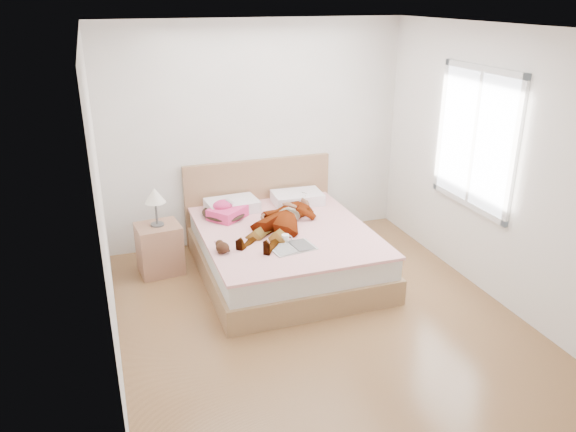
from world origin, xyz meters
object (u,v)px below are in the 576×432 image
Objects in this scene: bed at (282,246)px; nightstand at (159,245)px; woman at (284,215)px; coffee_mug at (286,238)px; phone at (230,202)px; magazine at (293,247)px; plush_toy at (222,247)px; towel at (226,211)px.

nightstand is (-1.28, 0.37, 0.04)m from bed.
woman is 0.48m from coffee_mug.
bed is (0.47, -0.44, -0.42)m from phone.
bed is 0.51m from coffee_mug.
magazine is 1.53m from nightstand.
phone is 0.47× the size of plush_toy.
plush_toy is 0.21× the size of nightstand.
towel is 0.94m from coffee_mug.
bed reaches higher than towel.
plush_toy is (-0.76, -0.43, 0.29)m from bed.
coffee_mug is at bearing -33.68° from nightstand.
nightstand is at bearing 163.68° from bed.
bed is at bearing 76.06° from coffee_mug.
woman is 3.41× the size of magazine.
towel is at bearing 136.19° from phone.
nightstand is at bearing 135.58° from phone.
phone is 1.09m from magazine.
magazine is (-0.12, -0.60, -0.10)m from woman.
nightstand reaches higher than plush_toy.
phone is 0.10× the size of nightstand.
plush_toy reaches higher than coffee_mug.
plush_toy is (-0.29, -0.87, -0.13)m from phone.
phone is at bearing -177.86° from woman.
towel is at bearing 139.39° from bed.
coffee_mug is at bearing -103.94° from bed.
bed is at bearing -40.61° from towel.
plush_toy is (-0.67, 0.13, 0.05)m from magazine.
woman reaches higher than phone.
towel is at bearing 4.75° from nightstand.
bed is 2.16× the size of nightstand.
woman is 0.35m from bed.
towel is 4.25× the size of coffee_mug.
magazine is 0.69m from plush_toy.
towel reaches higher than plush_toy.
plush_toy is (-0.79, -0.47, -0.05)m from woman.
magazine is at bearing -82.71° from coffee_mug.
coffee_mug is at bearing -65.81° from woman.
nightstand is (-0.77, -0.06, -0.27)m from towel.
magazine is at bearing -118.21° from phone.
phone reaches higher than plush_toy.
woman is at bearing -14.23° from nightstand.
towel reaches higher than coffee_mug.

